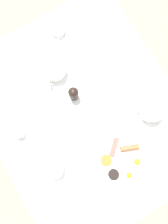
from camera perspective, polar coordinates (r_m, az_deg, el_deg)
name	(u,v)px	position (r m, az deg, el deg)	size (l,w,h in m)	color
ground_plane	(84,126)	(1.86, 0.00, -3.57)	(8.00, 8.00, 0.00)	gray
table	(84,114)	(1.19, 0.00, -0.64)	(0.95, 1.16, 0.75)	white
breakfast_plate	(122,161)	(1.12, 9.85, -12.48)	(0.29, 0.29, 0.04)	white
teapot_near	(153,111)	(1.13, 17.47, 0.37)	(0.17, 0.12, 0.11)	white
teapot_far	(54,69)	(1.14, -7.72, 11.05)	(0.15, 0.14, 0.11)	white
teacup_with_saucer_left	(56,170)	(1.10, -7.40, -14.80)	(0.14, 0.14, 0.07)	white
teacup_with_saucer_right	(58,29)	(1.25, -6.91, 20.70)	(0.14, 0.14, 0.07)	white
creamer_jug	(19,133)	(1.13, -16.59, -5.21)	(0.08, 0.06, 0.06)	white
pepper_grinder	(74,94)	(1.08, -2.75, 4.80)	(0.05, 0.05, 0.11)	black
fork_by_plate	(80,124)	(1.11, -1.13, -3.23)	(0.07, 0.18, 0.00)	silver
knife_by_plate	(122,72)	(1.19, 9.93, 10.17)	(0.11, 0.20, 0.00)	silver
spoon_for_tea	(106,39)	(1.25, 5.78, 18.50)	(0.12, 0.13, 0.00)	silver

